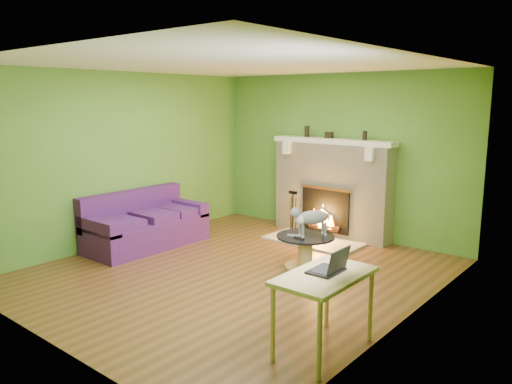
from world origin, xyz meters
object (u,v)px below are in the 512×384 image
sofa (145,225)px  coffee_table (305,249)px  cat (313,221)px  desk (324,283)px

sofa → coffee_table: (2.43, 0.72, -0.07)m
coffee_table → cat: size_ratio=1.18×
desk → coffee_table: bearing=128.2°
sofa → desk: (3.81, -1.03, 0.31)m
coffee_table → desk: bearing=-51.8°
sofa → cat: bearing=17.1°
coffee_table → cat: (0.08, 0.05, 0.39)m
sofa → cat: (2.51, 0.77, 0.32)m
desk → cat: (-1.30, 1.80, 0.01)m
desk → sofa: bearing=164.9°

